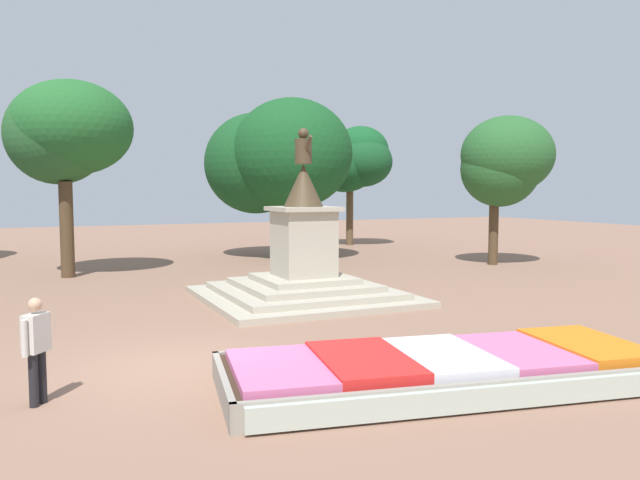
# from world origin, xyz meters

# --- Properties ---
(ground_plane) EXTENTS (89.50, 89.50, 0.00)m
(ground_plane) POSITION_xyz_m (0.00, 0.00, 0.00)
(ground_plane) COLOR #8C6651
(flower_planter) EXTENTS (7.47, 3.91, 0.54)m
(flower_planter) POSITION_xyz_m (3.77, -2.72, 0.25)
(flower_planter) COLOR #38281C
(flower_planter) RESTS_ON ground_plane
(statue_monument) EXTENTS (5.50, 5.50, 4.81)m
(statue_monument) POSITION_xyz_m (4.73, 5.34, 0.89)
(statue_monument) COLOR #B1A792
(statue_monument) RESTS_ON ground_plane
(pedestrian_near_planter) EXTENTS (0.41, 0.47, 1.57)m
(pedestrian_near_planter) POSITION_xyz_m (-2.15, -1.05, 0.90)
(pedestrian_near_planter) COLOR black
(pedestrian_near_planter) RESTS_ON ground_plane
(park_tree_far_left) EXTENTS (3.87, 3.55, 6.08)m
(park_tree_far_left) POSITION_xyz_m (15.34, 9.38, 4.25)
(park_tree_far_left) COLOR #4C3823
(park_tree_far_left) RESTS_ON ground_plane
(park_tree_far_right) EXTENTS (4.24, 3.76, 6.54)m
(park_tree_far_right) POSITION_xyz_m (13.81, 19.55, 4.64)
(park_tree_far_right) COLOR brown
(park_tree_far_right) RESTS_ON ground_plane
(park_tree_street_side) EXTENTS (4.39, 4.51, 6.98)m
(park_tree_street_side) POSITION_xyz_m (-1.06, 13.39, 5.17)
(park_tree_street_side) COLOR #4C3823
(park_tree_street_side) RESTS_ON ground_plane
(park_tree_mid_canopy) EXTENTS (6.10, 6.63, 7.07)m
(park_tree_mid_canopy) POSITION_xyz_m (7.71, 15.52, 4.49)
(park_tree_mid_canopy) COLOR brown
(park_tree_mid_canopy) RESTS_ON ground_plane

